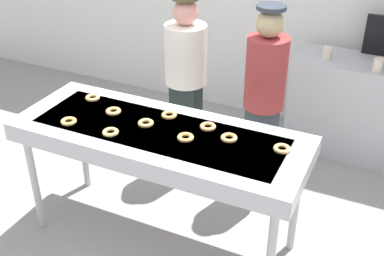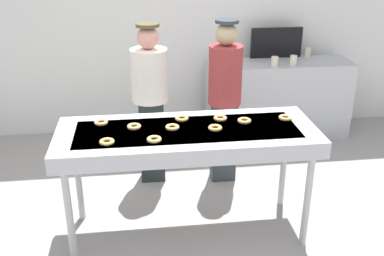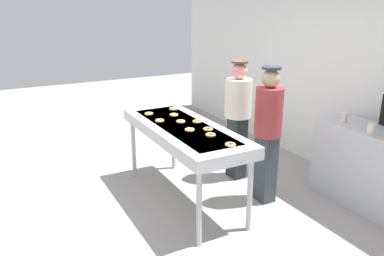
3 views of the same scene
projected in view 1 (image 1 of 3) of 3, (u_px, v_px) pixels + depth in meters
name	position (u px, v px, depth m)	size (l,w,h in m)	color
ground_plane	(163.00, 236.00, 3.75)	(16.00, 16.00, 0.00)	#9E9993
fryer_conveyor	(159.00, 140.00, 3.31)	(2.03, 0.76, 0.95)	#B7BABF
glazed_donut_0	(169.00, 115.00, 3.42)	(0.11, 0.11, 0.03)	#E5A95D
glazed_donut_1	(208.00, 127.00, 3.28)	(0.11, 0.11, 0.03)	#EBA864
glazed_donut_2	(229.00, 138.00, 3.15)	(0.11, 0.11, 0.03)	#EAA95D
glazed_donut_3	(146.00, 123.00, 3.32)	(0.11, 0.11, 0.03)	#DEB065
glazed_donut_4	(282.00, 149.00, 3.04)	(0.11, 0.11, 0.03)	#E8AF66
glazed_donut_5	(69.00, 121.00, 3.34)	(0.11, 0.11, 0.03)	#E9B75C
glazed_donut_6	(186.00, 137.00, 3.16)	(0.11, 0.11, 0.03)	#EDB45E
glazed_donut_7	(111.00, 132.00, 3.22)	(0.11, 0.11, 0.03)	#DEB76A
glazed_donut_8	(93.00, 98.00, 3.66)	(0.11, 0.11, 0.03)	#E1AE6B
glazed_donut_9	(113.00, 111.00, 3.47)	(0.11, 0.11, 0.03)	#E6B86A
worker_baker	(186.00, 77.00, 4.11)	(0.35, 0.35, 1.60)	#202A28
worker_assistant	(264.00, 97.00, 3.79)	(0.32, 0.32, 1.63)	#323B3F
prep_counter	(384.00, 114.00, 4.47)	(1.71, 0.54, 0.94)	#B7BABF
paper_cup_0	(378.00, 65.00, 4.12)	(0.08, 0.08, 0.12)	beige
paper_cup_2	(327.00, 53.00, 4.35)	(0.08, 0.08, 0.12)	beige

